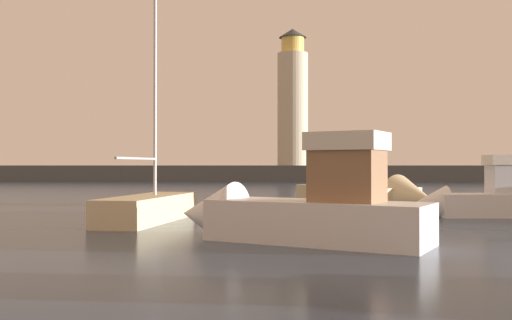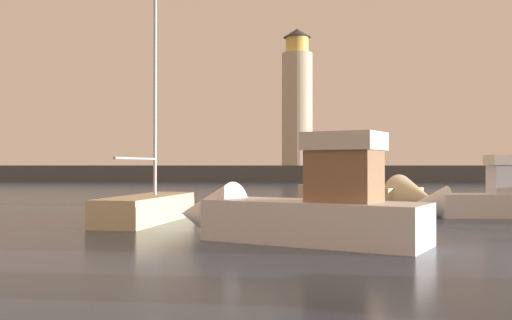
{
  "view_description": "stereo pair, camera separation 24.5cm",
  "coord_description": "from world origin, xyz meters",
  "px_view_note": "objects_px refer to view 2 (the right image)",
  "views": [
    {
      "loc": [
        0.4,
        -2.01,
        2.02
      ],
      "look_at": [
        -0.83,
        20.17,
        2.22
      ],
      "focal_mm": 40.98,
      "sensor_mm": 36.0,
      "label": 1
    },
    {
      "loc": [
        0.65,
        -2.0,
        2.02
      ],
      "look_at": [
        -0.83,
        20.17,
        2.22
      ],
      "focal_mm": 40.98,
      "sensor_mm": 36.0,
      "label": 2
    }
  ],
  "objects_px": {
    "lighthouse": "(297,101)",
    "motorboat_0": "(487,197)",
    "motorboat_4": "(372,192)",
    "sailboat_moored": "(149,207)",
    "motorboat_6": "(286,210)"
  },
  "relations": [
    {
      "from": "lighthouse",
      "to": "sailboat_moored",
      "type": "height_order",
      "value": "lighthouse"
    },
    {
      "from": "lighthouse",
      "to": "motorboat_4",
      "type": "distance_m",
      "value": 44.47
    },
    {
      "from": "motorboat_4",
      "to": "motorboat_6",
      "type": "relative_size",
      "value": 1.05
    },
    {
      "from": "motorboat_0",
      "to": "sailboat_moored",
      "type": "relative_size",
      "value": 0.71
    },
    {
      "from": "lighthouse",
      "to": "motorboat_6",
      "type": "xyz_separation_m",
      "value": [
        -0.51,
        -55.28,
        -9.05
      ]
    },
    {
      "from": "motorboat_4",
      "to": "motorboat_0",
      "type": "bearing_deg",
      "value": -47.32
    },
    {
      "from": "lighthouse",
      "to": "motorboat_4",
      "type": "relative_size",
      "value": 2.16
    },
    {
      "from": "motorboat_0",
      "to": "motorboat_6",
      "type": "relative_size",
      "value": 0.8
    },
    {
      "from": "motorboat_0",
      "to": "motorboat_4",
      "type": "bearing_deg",
      "value": 132.68
    },
    {
      "from": "motorboat_6",
      "to": "sailboat_moored",
      "type": "distance_m",
      "value": 7.16
    },
    {
      "from": "lighthouse",
      "to": "motorboat_0",
      "type": "relative_size",
      "value": 2.85
    },
    {
      "from": "lighthouse",
      "to": "motorboat_6",
      "type": "distance_m",
      "value": 56.02
    },
    {
      "from": "motorboat_4",
      "to": "sailboat_moored",
      "type": "xyz_separation_m",
      "value": [
        -8.86,
        -6.79,
        -0.24
      ]
    },
    {
      "from": "motorboat_4",
      "to": "sailboat_moored",
      "type": "bearing_deg",
      "value": -142.53
    },
    {
      "from": "motorboat_4",
      "to": "sailboat_moored",
      "type": "distance_m",
      "value": 11.17
    }
  ]
}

